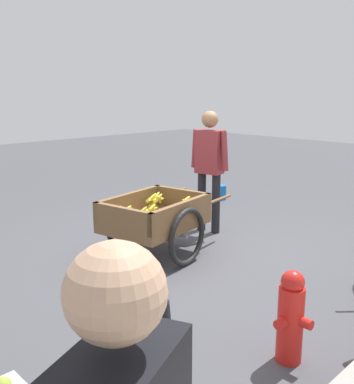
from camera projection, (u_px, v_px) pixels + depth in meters
name	position (u px, v px, depth m)	size (l,w,h in m)	color
ground_plane	(191.00, 256.00, 5.08)	(24.00, 24.00, 0.00)	#47474C
fruit_cart	(155.00, 219.00, 4.96)	(1.76, 1.07, 0.72)	brown
vendor_person	(209.00, 161.00, 5.75)	(0.26, 0.55, 1.59)	black
fire_hydrant	(291.00, 317.00, 3.04)	(0.25, 0.25, 0.67)	red
plastic_bucket	(220.00, 192.00, 7.67)	(0.22, 0.22, 0.25)	#1966B2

